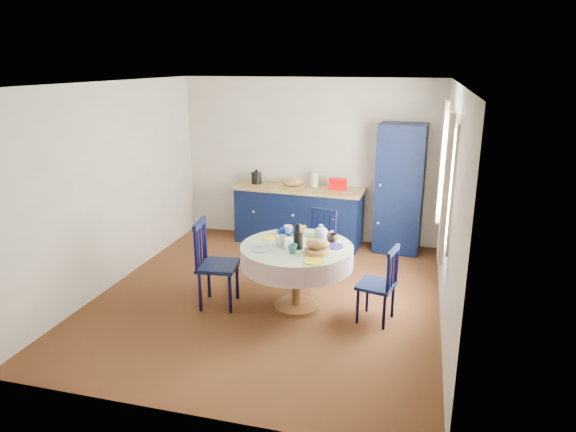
# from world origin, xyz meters

# --- Properties ---
(floor) EXTENTS (4.50, 4.50, 0.00)m
(floor) POSITION_xyz_m (0.00, 0.00, 0.00)
(floor) COLOR black
(floor) RESTS_ON ground
(ceiling) EXTENTS (4.50, 4.50, 0.00)m
(ceiling) POSITION_xyz_m (0.00, 0.00, 2.50)
(ceiling) COLOR white
(ceiling) RESTS_ON wall_back
(wall_back) EXTENTS (4.00, 0.02, 2.50)m
(wall_back) POSITION_xyz_m (0.00, 2.25, 1.25)
(wall_back) COLOR silver
(wall_back) RESTS_ON floor
(wall_left) EXTENTS (0.02, 4.50, 2.50)m
(wall_left) POSITION_xyz_m (-2.00, 0.00, 1.25)
(wall_left) COLOR silver
(wall_left) RESTS_ON floor
(wall_right) EXTENTS (0.02, 4.50, 2.50)m
(wall_right) POSITION_xyz_m (2.00, 0.00, 1.25)
(wall_right) COLOR silver
(wall_right) RESTS_ON floor
(window) EXTENTS (0.10, 1.74, 1.45)m
(window) POSITION_xyz_m (1.95, 0.30, 1.52)
(window) COLOR white
(window) RESTS_ON wall_right
(kitchen_counter) EXTENTS (2.01, 0.74, 1.12)m
(kitchen_counter) POSITION_xyz_m (-0.10, 1.96, 0.46)
(kitchen_counter) COLOR black
(kitchen_counter) RESTS_ON floor
(pantry_cabinet) EXTENTS (0.69, 0.52, 1.89)m
(pantry_cabinet) POSITION_xyz_m (1.40, 2.00, 0.94)
(pantry_cabinet) COLOR black
(pantry_cabinet) RESTS_ON floor
(dining_table) EXTENTS (1.26, 1.26, 1.04)m
(dining_table) POSITION_xyz_m (0.41, -0.22, 0.64)
(dining_table) COLOR brown
(dining_table) RESTS_ON floor
(chair_left) EXTENTS (0.49, 0.51, 1.02)m
(chair_left) POSITION_xyz_m (-0.53, -0.37, 0.51)
(chair_left) COLOR black
(chair_left) RESTS_ON floor
(chair_far) EXTENTS (0.48, 0.47, 0.90)m
(chair_far) POSITION_xyz_m (0.47, 0.71, 0.46)
(chair_far) COLOR black
(chair_far) RESTS_ON floor
(chair_right) EXTENTS (0.44, 0.46, 0.86)m
(chair_right) POSITION_xyz_m (1.34, -0.29, 0.44)
(chair_right) COLOR black
(chair_right) RESTS_ON floor
(mug_a) EXTENTS (0.14, 0.14, 0.11)m
(mug_a) POSITION_xyz_m (0.23, -0.24, 0.81)
(mug_a) COLOR silver
(mug_a) RESTS_ON dining_table
(mug_b) EXTENTS (0.11, 0.11, 0.10)m
(mug_b) POSITION_xyz_m (0.41, -0.46, 0.81)
(mug_b) COLOR teal
(mug_b) RESTS_ON dining_table
(mug_c) EXTENTS (0.12, 0.12, 0.10)m
(mug_c) POSITION_xyz_m (0.76, -0.01, 0.81)
(mug_c) COLOR black
(mug_c) RESTS_ON dining_table
(mug_d) EXTENTS (0.11, 0.11, 0.10)m
(mug_d) POSITION_xyz_m (0.21, 0.16, 0.81)
(mug_d) COLOR silver
(mug_d) RESTS_ON dining_table
(cobalt_bowl) EXTENTS (0.23, 0.23, 0.06)m
(cobalt_bowl) POSITION_xyz_m (0.20, 0.11, 0.79)
(cobalt_bowl) COLOR navy
(cobalt_bowl) RESTS_ON dining_table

